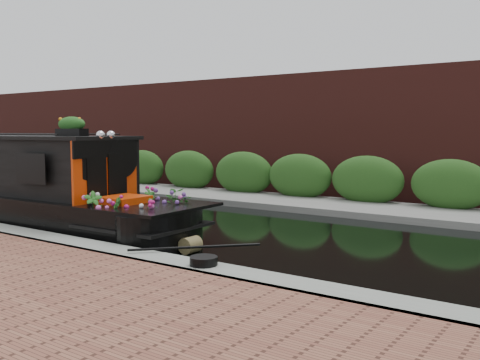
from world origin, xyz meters
The scene contains 7 objects.
ground centered at (0.00, 0.00, 0.00)m, with size 80.00×80.00×0.00m, color black.
near_bank_coping centered at (0.00, -3.30, 0.00)m, with size 40.00×0.60×0.50m, color gray.
far_bank_path centered at (0.00, 4.20, 0.00)m, with size 40.00×2.40×0.34m, color gray.
far_hedge centered at (0.00, 5.10, 0.00)m, with size 40.00×1.10×2.80m, color #254F1A.
far_brick_wall centered at (0.00, 7.20, 0.00)m, with size 40.00×1.00×8.00m, color #54211C.
rope_fender centered at (1.69, -1.98, 0.14)m, with size 0.28×0.28×0.34m, color brown.
coiled_mooring_rope centered at (3.03, -3.26, 0.31)m, with size 0.39×0.39×0.12m, color black.
Camera 1 is at (7.63, -8.89, 2.10)m, focal length 40.00 mm.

